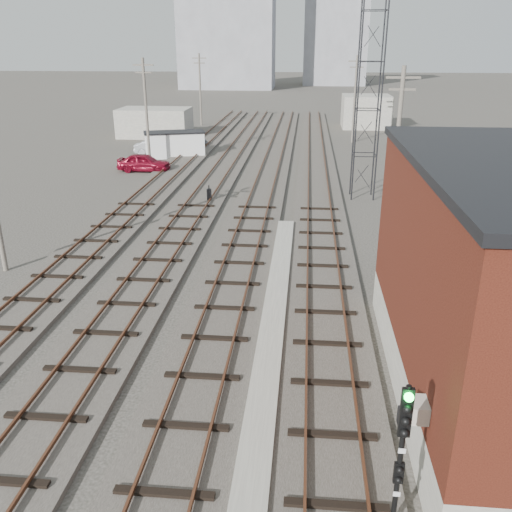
# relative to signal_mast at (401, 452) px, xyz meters

# --- Properties ---
(ground) EXTENTS (320.00, 320.00, 0.00)m
(ground) POSITION_rel_signal_mast_xyz_m (-3.70, 53.40, -2.21)
(ground) COLOR #282621
(ground) RESTS_ON ground
(track_right) EXTENTS (3.20, 90.00, 0.39)m
(track_right) POSITION_rel_signal_mast_xyz_m (-1.20, 32.40, -2.10)
(track_right) COLOR #332D28
(track_right) RESTS_ON ground
(track_mid_right) EXTENTS (3.20, 90.00, 0.39)m
(track_mid_right) POSITION_rel_signal_mast_xyz_m (-5.20, 32.40, -2.10)
(track_mid_right) COLOR #332D28
(track_mid_right) RESTS_ON ground
(track_mid_left) EXTENTS (3.20, 90.00, 0.39)m
(track_mid_left) POSITION_rel_signal_mast_xyz_m (-9.20, 32.40, -2.10)
(track_mid_left) COLOR #332D28
(track_mid_left) RESTS_ON ground
(track_left) EXTENTS (3.20, 90.00, 0.39)m
(track_left) POSITION_rel_signal_mast_xyz_m (-13.20, 32.40, -2.10)
(track_left) COLOR #332D28
(track_left) RESTS_ON ground
(platform_curb) EXTENTS (0.90, 28.00, 0.26)m
(platform_curb) POSITION_rel_signal_mast_xyz_m (-3.20, 7.40, -2.08)
(platform_curb) COLOR gray
(platform_curb) RESTS_ON ground
(lattice_tower) EXTENTS (1.60, 1.60, 15.00)m
(lattice_tower) POSITION_rel_signal_mast_xyz_m (1.80, 28.40, 5.29)
(lattice_tower) COLOR black
(lattice_tower) RESTS_ON ground
(utility_pole_left_b) EXTENTS (1.80, 0.24, 9.00)m
(utility_pole_left_b) POSITION_rel_signal_mast_xyz_m (-16.20, 38.40, 2.59)
(utility_pole_left_b) COLOR #595147
(utility_pole_left_b) RESTS_ON ground
(utility_pole_left_c) EXTENTS (1.80, 0.24, 9.00)m
(utility_pole_left_c) POSITION_rel_signal_mast_xyz_m (-16.20, 63.40, 2.59)
(utility_pole_left_c) COLOR #595147
(utility_pole_left_c) RESTS_ON ground
(utility_pole_right_a) EXTENTS (1.80, 0.24, 9.00)m
(utility_pole_right_a) POSITION_rel_signal_mast_xyz_m (2.80, 21.40, 2.59)
(utility_pole_right_a) COLOR #595147
(utility_pole_right_a) RESTS_ON ground
(utility_pole_right_b) EXTENTS (1.80, 0.24, 9.00)m
(utility_pole_right_b) POSITION_rel_signal_mast_xyz_m (2.80, 51.40, 2.59)
(utility_pole_right_b) COLOR #595147
(utility_pole_right_b) RESTS_ON ground
(apartment_left) EXTENTS (22.00, 14.00, 30.00)m
(apartment_left) POSITION_rel_signal_mast_xyz_m (-21.70, 128.40, 12.79)
(apartment_left) COLOR gray
(apartment_left) RESTS_ON ground
(apartment_right) EXTENTS (16.00, 12.00, 26.00)m
(apartment_right) POSITION_rel_signal_mast_xyz_m (4.30, 143.40, 10.79)
(apartment_right) COLOR gray
(apartment_right) RESTS_ON ground
(shed_left) EXTENTS (8.00, 5.00, 3.20)m
(shed_left) POSITION_rel_signal_mast_xyz_m (-19.70, 53.40, -0.61)
(shed_left) COLOR gray
(shed_left) RESTS_ON ground
(shed_right) EXTENTS (6.00, 6.00, 4.00)m
(shed_right) POSITION_rel_signal_mast_xyz_m (5.30, 63.40, -0.21)
(shed_right) COLOR gray
(shed_right) RESTS_ON ground
(signal_mast) EXTENTS (0.40, 0.41, 3.81)m
(signal_mast) POSITION_rel_signal_mast_xyz_m (0.00, 0.00, 0.00)
(signal_mast) COLOR gray
(signal_mast) RESTS_ON ground
(switch_stand) EXTENTS (0.29, 0.29, 1.14)m
(switch_stand) POSITION_rel_signal_mast_xyz_m (-8.59, 25.93, -1.67)
(switch_stand) COLOR black
(switch_stand) RESTS_ON ground
(site_trailer) EXTENTS (6.11, 4.06, 2.37)m
(site_trailer) POSITION_rel_signal_mast_xyz_m (-14.65, 41.72, -1.01)
(site_trailer) COLOR white
(site_trailer) RESTS_ON ground
(car_red) EXTENTS (4.42, 1.78, 1.51)m
(car_red) POSITION_rel_signal_mast_xyz_m (-15.75, 35.12, -1.45)
(car_red) COLOR maroon
(car_red) RESTS_ON ground
(car_silver) EXTENTS (4.18, 1.86, 1.33)m
(car_silver) POSITION_rel_signal_mast_xyz_m (-16.83, 42.75, -1.54)
(car_silver) COLOR #979A9E
(car_silver) RESTS_ON ground
(car_grey) EXTENTS (5.19, 2.62, 1.45)m
(car_grey) POSITION_rel_signal_mast_xyz_m (-14.95, 47.05, -1.48)
(car_grey) COLOR gray
(car_grey) RESTS_ON ground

